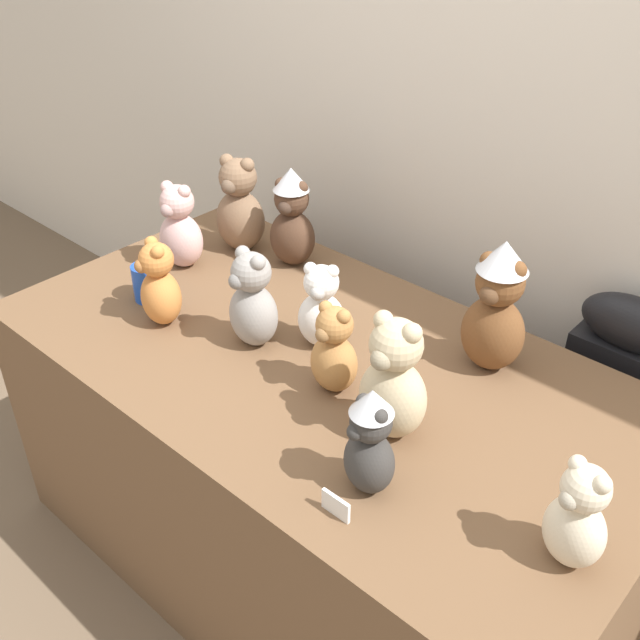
% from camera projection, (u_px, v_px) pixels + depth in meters
% --- Properties ---
extents(ground_plane, '(10.00, 10.00, 0.00)m').
position_uv_depth(ground_plane, '(264.00, 610.00, 2.22)').
color(ground_plane, brown).
extents(wall_back, '(7.00, 0.08, 2.60)m').
position_uv_depth(wall_back, '(491.00, 103.00, 2.10)').
color(wall_back, silver).
rests_on(wall_back, ground_plane).
extents(display_table, '(1.78, 0.94, 0.80)m').
position_uv_depth(display_table, '(320.00, 469.00, 2.15)').
color(display_table, brown).
rests_on(display_table, ground_plane).
extents(instrument_case, '(0.28, 0.12, 0.94)m').
position_uv_depth(instrument_case, '(602.00, 434.00, 2.16)').
color(instrument_case, black).
rests_on(instrument_case, ground_plane).
extents(teddy_bear_ash, '(0.16, 0.14, 0.28)m').
position_uv_depth(teddy_bear_ash, '(253.00, 302.00, 1.92)').
color(teddy_bear_ash, gray).
rests_on(teddy_bear_ash, display_table).
extents(teddy_bear_cocoa, '(0.18, 0.16, 0.32)m').
position_uv_depth(teddy_bear_cocoa, '(292.00, 218.00, 2.26)').
color(teddy_bear_cocoa, '#4C3323').
rests_on(teddy_bear_cocoa, display_table).
extents(teddy_bear_sand, '(0.16, 0.14, 0.31)m').
position_uv_depth(teddy_bear_sand, '(393.00, 382.00, 1.62)').
color(teddy_bear_sand, '#CCB78E').
rests_on(teddy_bear_sand, display_table).
extents(teddy_bear_blush, '(0.16, 0.15, 0.28)m').
position_uv_depth(teddy_bear_blush, '(180.00, 228.00, 2.27)').
color(teddy_bear_blush, beige).
rests_on(teddy_bear_blush, display_table).
extents(teddy_bear_mocha, '(0.19, 0.17, 0.32)m').
position_uv_depth(teddy_bear_mocha, '(240.00, 207.00, 2.35)').
color(teddy_bear_mocha, '#7F6047').
rests_on(teddy_bear_mocha, display_table).
extents(teddy_bear_snow, '(0.16, 0.15, 0.24)m').
position_uv_depth(teddy_bear_snow, '(321.00, 308.00, 1.92)').
color(teddy_bear_snow, white).
rests_on(teddy_bear_snow, display_table).
extents(teddy_bear_chestnut, '(0.17, 0.15, 0.36)m').
position_uv_depth(teddy_bear_chestnut, '(496.00, 308.00, 1.81)').
color(teddy_bear_chestnut, brown).
rests_on(teddy_bear_chestnut, display_table).
extents(teddy_bear_cream, '(0.15, 0.13, 0.24)m').
position_uv_depth(teddy_bear_cream, '(577.00, 518.00, 1.34)').
color(teddy_bear_cream, beige).
rests_on(teddy_bear_cream, display_table).
extents(teddy_bear_charcoal, '(0.14, 0.13, 0.26)m').
position_uv_depth(teddy_bear_charcoal, '(370.00, 442.00, 1.48)').
color(teddy_bear_charcoal, '#383533').
rests_on(teddy_bear_charcoal, display_table).
extents(teddy_bear_ginger, '(0.16, 0.15, 0.25)m').
position_uv_depth(teddy_bear_ginger, '(159.00, 285.00, 2.01)').
color(teddy_bear_ginger, '#D17F3D').
rests_on(teddy_bear_ginger, display_table).
extents(teddy_bear_caramel, '(0.12, 0.11, 0.24)m').
position_uv_depth(teddy_bear_caramel, '(334.00, 351.00, 1.77)').
color(teddy_bear_caramel, '#B27A42').
rests_on(teddy_bear_caramel, display_table).
extents(party_cup_blue, '(0.08, 0.08, 0.11)m').
position_uv_depth(party_cup_blue, '(147.00, 282.00, 2.14)').
color(party_cup_blue, blue).
rests_on(party_cup_blue, display_table).
extents(name_card_front_left, '(0.07, 0.01, 0.05)m').
position_uv_depth(name_card_front_left, '(336.00, 506.00, 1.48)').
color(name_card_front_left, white).
rests_on(name_card_front_left, display_table).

